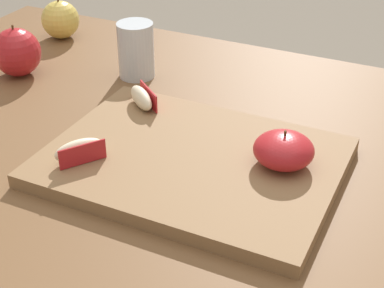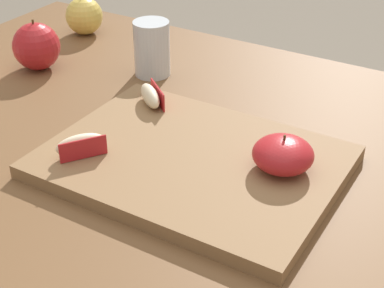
{
  "view_description": "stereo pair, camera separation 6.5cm",
  "coord_description": "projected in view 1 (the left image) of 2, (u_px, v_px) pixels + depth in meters",
  "views": [
    {
      "loc": [
        0.35,
        -0.72,
        1.23
      ],
      "look_at": [
        0.04,
        -0.07,
        0.78
      ],
      "focal_mm": 55.41,
      "sensor_mm": 36.0,
      "label": 1
    },
    {
      "loc": [
        0.41,
        -0.69,
        1.23
      ],
      "look_at": [
        0.04,
        -0.07,
        0.78
      ],
      "focal_mm": 55.41,
      "sensor_mm": 36.0,
      "label": 2
    }
  ],
  "objects": [
    {
      "name": "dining_table",
      "position": [
        190.0,
        193.0,
        0.99
      ],
      "size": [
        1.3,
        0.81,
        0.74
      ],
      "color": "brown",
      "rests_on": "ground_plane"
    },
    {
      "name": "apple_half_skin_up",
      "position": [
        284.0,
        150.0,
        0.82
      ],
      "size": [
        0.09,
        0.09,
        0.05
      ],
      "color": "#B21E23",
      "rests_on": "cutting_board"
    },
    {
      "name": "whole_apple_crimson",
      "position": [
        17.0,
        52.0,
        1.12
      ],
      "size": [
        0.09,
        0.09,
        0.1
      ],
      "color": "#B21E23",
      "rests_on": "dining_table"
    },
    {
      "name": "drinking_glass_water",
      "position": [
        136.0,
        50.0,
        1.11
      ],
      "size": [
        0.07,
        0.07,
        0.1
      ],
      "color": "silver",
      "rests_on": "dining_table"
    },
    {
      "name": "cutting_board",
      "position": [
        192.0,
        162.0,
        0.86
      ],
      "size": [
        0.42,
        0.31,
        0.02
      ],
      "color": "olive",
      "rests_on": "dining_table"
    },
    {
      "name": "whole_apple_golden",
      "position": [
        60.0,
        20.0,
        1.28
      ],
      "size": [
        0.08,
        0.08,
        0.09
      ],
      "color": "#DBBC51",
      "rests_on": "dining_table"
    },
    {
      "name": "apple_wedge_right",
      "position": [
        142.0,
        98.0,
        0.97
      ],
      "size": [
        0.07,
        0.06,
        0.03
      ],
      "color": "beige",
      "rests_on": "cutting_board"
    },
    {
      "name": "apple_wedge_back",
      "position": [
        80.0,
        150.0,
        0.84
      ],
      "size": [
        0.06,
        0.07,
        0.03
      ],
      "color": "beige",
      "rests_on": "cutting_board"
    }
  ]
}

